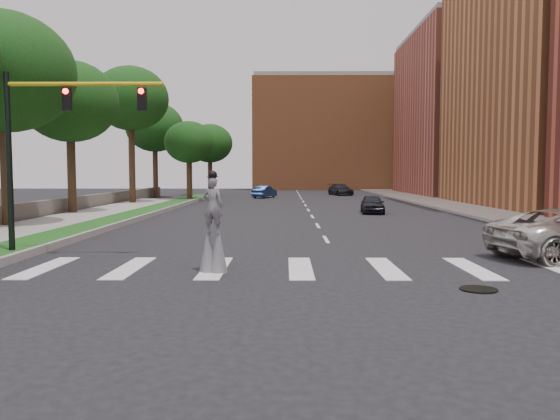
% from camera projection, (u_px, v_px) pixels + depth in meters
% --- Properties ---
extents(ground_plane, '(160.00, 160.00, 0.00)m').
position_uv_depth(ground_plane, '(347.00, 275.00, 15.38)').
color(ground_plane, black).
rests_on(ground_plane, ground).
extents(grass_median, '(2.00, 60.00, 0.25)m').
position_uv_depth(grass_median, '(135.00, 215.00, 35.43)').
color(grass_median, '#164B15').
rests_on(grass_median, ground).
extents(median_curb, '(0.20, 60.00, 0.28)m').
position_uv_depth(median_curb, '(151.00, 214.00, 35.42)').
color(median_curb, gray).
rests_on(median_curb, ground).
extents(sidewalk_left, '(4.00, 60.00, 0.18)m').
position_uv_depth(sidewalk_left, '(13.00, 232.00, 25.49)').
color(sidewalk_left, gray).
rests_on(sidewalk_left, ground).
extents(sidewalk_right, '(5.00, 90.00, 0.18)m').
position_uv_depth(sidewalk_right, '(478.00, 210.00, 40.19)').
color(sidewalk_right, gray).
rests_on(sidewalk_right, ground).
extents(stone_wall, '(0.50, 56.00, 1.10)m').
position_uv_depth(stone_wall, '(64.00, 206.00, 37.45)').
color(stone_wall, '#565049').
rests_on(stone_wall, ground).
extents(manhole, '(0.90, 0.90, 0.04)m').
position_uv_depth(manhole, '(479.00, 289.00, 13.35)').
color(manhole, black).
rests_on(manhole, ground).
extents(building_far, '(16.00, 22.00, 20.00)m').
position_uv_depth(building_far, '(475.00, 115.00, 68.33)').
color(building_far, '#B25542').
rests_on(building_far, ground).
extents(building_backdrop, '(26.00, 14.00, 18.00)m').
position_uv_depth(building_backdrop, '(331.00, 136.00, 92.50)').
color(building_backdrop, '#B26538').
rests_on(building_backdrop, ground).
extents(traffic_signal, '(5.30, 0.23, 6.20)m').
position_uv_depth(traffic_signal, '(45.00, 134.00, 18.18)').
color(traffic_signal, black).
rests_on(traffic_signal, ground).
extents(stilt_performer, '(0.83, 0.60, 2.93)m').
position_uv_depth(stilt_performer, '(213.00, 233.00, 15.66)').
color(stilt_performer, '#342215').
rests_on(stilt_performer, ground).
extents(car_near, '(1.82, 3.90, 1.29)m').
position_uv_depth(car_near, '(372.00, 204.00, 38.24)').
color(car_near, black).
rests_on(car_near, ground).
extents(car_mid, '(2.77, 4.29, 1.34)m').
position_uv_depth(car_mid, '(265.00, 192.00, 60.87)').
color(car_mid, navy).
rests_on(car_mid, ground).
extents(car_far, '(3.19, 5.19, 1.41)m').
position_uv_depth(car_far, '(341.00, 190.00, 67.74)').
color(car_far, black).
rests_on(car_far, ground).
extents(tree_2, '(7.17, 7.17, 10.99)m').
position_uv_depth(tree_2, '(3.00, 72.00, 27.58)').
color(tree_2, '#342215').
rests_on(tree_2, ground).
extents(tree_3, '(6.39, 6.39, 10.32)m').
position_uv_depth(tree_3, '(70.00, 102.00, 36.44)').
color(tree_3, '#342215').
rests_on(tree_3, ground).
extents(tree_4, '(6.64, 6.64, 12.20)m').
position_uv_depth(tree_4, '(131.00, 99.00, 48.14)').
color(tree_4, '#342215').
rests_on(tree_4, ground).
extents(tree_5, '(6.41, 6.41, 10.57)m').
position_uv_depth(tree_5, '(155.00, 128.00, 60.36)').
color(tree_5, '#342215').
rests_on(tree_5, ground).
extents(tree_6, '(4.85, 4.85, 7.89)m').
position_uv_depth(tree_6, '(189.00, 143.00, 53.70)').
color(tree_6, '#342215').
rests_on(tree_6, ground).
extents(tree_7, '(5.57, 5.57, 8.77)m').
position_uv_depth(tree_7, '(210.00, 144.00, 66.83)').
color(tree_7, '#342215').
rests_on(tree_7, ground).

